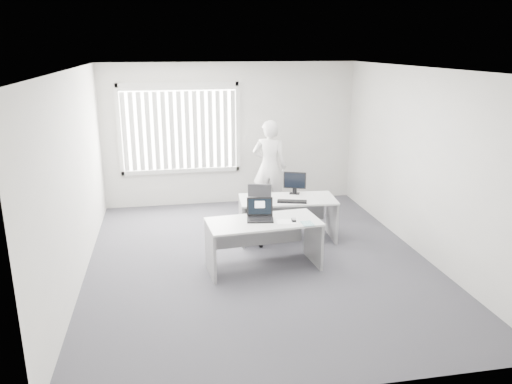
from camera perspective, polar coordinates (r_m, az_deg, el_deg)
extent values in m
plane|color=#47464D|center=(7.55, 0.33, -7.85)|extent=(6.00, 6.00, 0.00)
cube|color=beige|center=(9.99, -2.92, 6.60)|extent=(5.00, 0.02, 2.80)
cube|color=beige|center=(4.33, 7.91, -6.95)|extent=(5.00, 0.02, 2.80)
cube|color=beige|center=(7.07, -19.97, 1.48)|extent=(0.02, 6.00, 2.80)
cube|color=beige|center=(7.94, 18.39, 3.19)|extent=(0.02, 6.00, 2.80)
cube|color=silver|center=(6.89, 0.37, 13.90)|extent=(5.00, 6.00, 0.02)
cube|color=silver|center=(9.85, -8.72, 7.17)|extent=(2.32, 0.06, 1.76)
cube|color=silver|center=(7.06, 0.86, -3.43)|extent=(1.64, 0.88, 0.03)
cube|color=gray|center=(7.03, -5.24, -6.75)|extent=(0.10, 0.68, 0.69)
cube|color=gray|center=(7.43, 6.58, -5.48)|extent=(0.10, 0.68, 0.69)
cube|color=silver|center=(8.14, 3.63, -0.83)|extent=(1.60, 0.84, 0.03)
cube|color=gray|center=(8.16, -1.67, -3.37)|extent=(0.09, 0.67, 0.68)
cube|color=gray|center=(8.41, 8.69, -2.96)|extent=(0.09, 0.67, 0.68)
cylinder|color=black|center=(8.25, 0.22, -5.40)|extent=(0.66, 0.66, 0.07)
cylinder|color=black|center=(8.19, 0.23, -4.32)|extent=(0.06, 0.06, 0.40)
cube|color=black|center=(8.12, 0.23, -3.00)|extent=(0.51, 0.51, 0.06)
cube|color=black|center=(8.21, 0.41, -0.74)|extent=(0.38, 0.17, 0.48)
imported|color=silver|center=(9.48, 1.57, 2.93)|extent=(0.76, 0.62, 1.78)
cube|color=white|center=(7.04, 3.60, -3.38)|extent=(0.32, 0.24, 0.00)
cube|color=silver|center=(6.97, 5.91, -3.60)|extent=(0.16, 0.21, 0.01)
cube|color=black|center=(7.94, 4.14, -1.09)|extent=(0.49, 0.28, 0.02)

